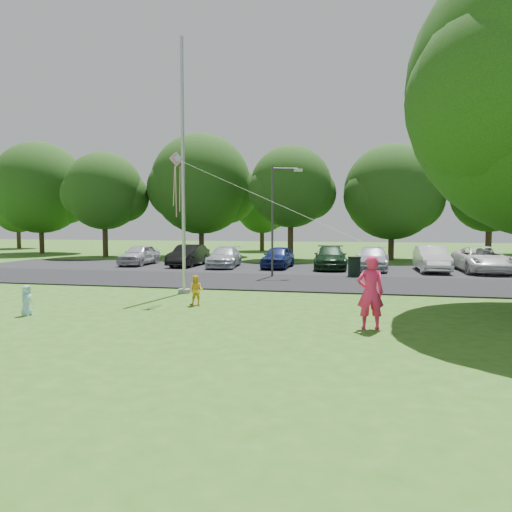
% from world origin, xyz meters
% --- Properties ---
extents(ground, '(120.00, 120.00, 0.00)m').
position_xyz_m(ground, '(0.00, 0.00, 0.00)').
color(ground, '#2E6019').
rests_on(ground, ground).
extents(park_road, '(60.00, 6.00, 0.06)m').
position_xyz_m(park_road, '(0.00, 9.00, 0.03)').
color(park_road, black).
rests_on(park_road, ground).
extents(parking_strip, '(42.00, 7.00, 0.06)m').
position_xyz_m(parking_strip, '(0.00, 15.50, 0.03)').
color(parking_strip, black).
rests_on(parking_strip, ground).
extents(flagpole, '(0.50, 0.50, 10.00)m').
position_xyz_m(flagpole, '(-3.50, 5.00, 4.17)').
color(flagpole, '#B7BABF').
rests_on(flagpole, ground).
extents(street_lamp, '(1.56, 0.68, 5.74)m').
position_xyz_m(street_lamp, '(-0.74, 11.08, 3.45)').
color(street_lamp, '#3F3F44').
rests_on(street_lamp, ground).
extents(trash_can, '(0.68, 0.68, 1.08)m').
position_xyz_m(trash_can, '(3.20, 11.86, 0.54)').
color(trash_can, black).
rests_on(trash_can, ground).
extents(tree_row, '(64.35, 11.94, 10.88)m').
position_xyz_m(tree_row, '(1.59, 24.23, 5.71)').
color(tree_row, '#332316').
rests_on(tree_row, ground).
extents(horizon_trees, '(77.46, 7.20, 7.02)m').
position_xyz_m(horizon_trees, '(4.06, 33.88, 4.30)').
color(horizon_trees, '#332316').
rests_on(horizon_trees, ground).
extents(parked_cars, '(23.07, 5.26, 1.45)m').
position_xyz_m(parked_cars, '(1.38, 15.54, 0.75)').
color(parked_cars, silver).
rests_on(parked_cars, ground).
extents(woman, '(0.77, 0.57, 1.94)m').
position_xyz_m(woman, '(3.54, 0.03, 0.97)').
color(woman, '#FF2161').
rests_on(woman, ground).
extents(child_yellow, '(0.51, 0.41, 1.03)m').
position_xyz_m(child_yellow, '(-2.09, 2.42, 0.52)').
color(child_yellow, yellow).
rests_on(child_yellow, ground).
extents(child_blue, '(0.32, 0.47, 0.92)m').
position_xyz_m(child_blue, '(-6.54, -0.26, 0.46)').
color(child_blue, '#9FD3F5').
rests_on(child_blue, ground).
extents(kite, '(6.81, 3.43, 3.12)m').
position_xyz_m(kite, '(-2.82, 3.10, 4.51)').
color(kite, pink).
rests_on(kite, ground).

